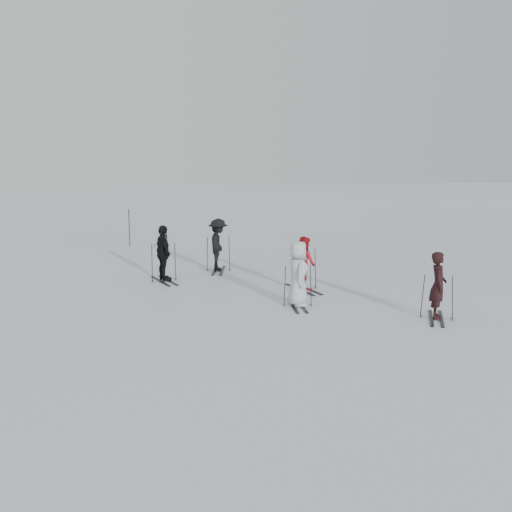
{
  "coord_description": "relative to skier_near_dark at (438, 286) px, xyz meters",
  "views": [
    {
      "loc": [
        -4.69,
        -15.76,
        4.06
      ],
      "look_at": [
        0.0,
        1.0,
        1.0
      ],
      "focal_mm": 40.0,
      "sensor_mm": 36.0,
      "label": 1
    }
  ],
  "objects": [
    {
      "name": "skier_uphill_far",
      "position": [
        -4.04,
        7.47,
        0.08
      ],
      "size": [
        1.01,
        1.34,
        1.85
      ],
      "primitive_type": "imported",
      "rotation": [
        0.0,
        0.0,
        1.27
      ],
      "color": "black",
      "rests_on": "ground"
    },
    {
      "name": "skier_near_dark",
      "position": [
        0.0,
        0.0,
        0.0
      ],
      "size": [
        0.66,
        0.74,
        1.69
      ],
      "primitive_type": "imported",
      "rotation": [
        0.0,
        0.0,
        1.04
      ],
      "color": "black",
      "rests_on": "ground"
    },
    {
      "name": "skier_red",
      "position": [
        -2.11,
        3.92,
        -0.03
      ],
      "size": [
        0.73,
        0.88,
        1.63
      ],
      "primitive_type": "imported",
      "rotation": [
        0.0,
        0.0,
        1.73
      ],
      "color": "#A91318",
      "rests_on": "ground"
    },
    {
      "name": "piste_marker",
      "position": [
        -6.77,
        13.97,
        0.01
      ],
      "size": [
        0.05,
        0.05,
        1.7
      ],
      "primitive_type": "cylinder",
      "rotation": [
        0.0,
        0.0,
        -0.31
      ],
      "color": "black",
      "rests_on": "ground"
    },
    {
      "name": "skier_uphill_left",
      "position": [
        -6.11,
        6.28,
        0.07
      ],
      "size": [
        0.68,
        1.14,
        1.82
      ],
      "primitive_type": "imported",
      "rotation": [
        0.0,
        0.0,
        1.8
      ],
      "color": "black",
      "rests_on": "ground"
    },
    {
      "name": "skis_near_dark",
      "position": [
        0.0,
        0.0,
        -0.26
      ],
      "size": [
        1.81,
        1.55,
        1.17
      ],
      "primitive_type": null,
      "rotation": [
        0.0,
        0.0,
        1.04
      ],
      "color": "black",
      "rests_on": "ground"
    },
    {
      "name": "skier_grey",
      "position": [
        -2.96,
        2.11,
        0.04
      ],
      "size": [
        0.71,
        0.95,
        1.77
      ],
      "primitive_type": "imported",
      "rotation": [
        0.0,
        0.0,
        1.39
      ],
      "color": "#B8BCC3",
      "rests_on": "ground"
    },
    {
      "name": "ground",
      "position": [
        -3.45,
        3.6,
        -0.84
      ],
      "size": [
        120.0,
        120.0,
        0.0
      ],
      "primitive_type": "plane",
      "color": "silver",
      "rests_on": "ground"
    },
    {
      "name": "skis_red",
      "position": [
        -2.11,
        3.92,
        -0.2
      ],
      "size": [
        1.91,
        1.21,
        1.3
      ],
      "primitive_type": null,
      "rotation": [
        0.0,
        0.0,
        1.73
      ],
      "color": "black",
      "rests_on": "ground"
    },
    {
      "name": "skis_uphill_left",
      "position": [
        -6.11,
        6.28,
        -0.2
      ],
      "size": [
        1.95,
        1.32,
        1.3
      ],
      "primitive_type": null,
      "rotation": [
        0.0,
        0.0,
        1.8
      ],
      "color": "black",
      "rests_on": "ground"
    },
    {
      "name": "skis_grey",
      "position": [
        -2.96,
        2.11,
        -0.26
      ],
      "size": [
        1.73,
        1.12,
        1.17
      ],
      "primitive_type": null,
      "rotation": [
        0.0,
        0.0,
        1.39
      ],
      "color": "black",
      "rests_on": "ground"
    },
    {
      "name": "skis_uphill_far",
      "position": [
        -4.04,
        7.47,
        -0.2
      ],
      "size": [
        1.95,
        1.4,
        1.28
      ],
      "primitive_type": null,
      "rotation": [
        0.0,
        0.0,
        1.27
      ],
      "color": "black",
      "rests_on": "ground"
    }
  ]
}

